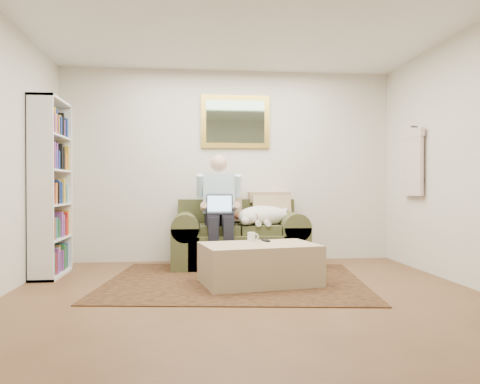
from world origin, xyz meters
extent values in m
cube|color=brown|center=(0.00, 0.00, 0.00)|extent=(4.50, 5.00, 0.01)
cube|color=silver|center=(0.00, 2.50, 1.30)|extent=(4.50, 0.01, 2.60)
cube|color=black|center=(-0.06, 1.05, 0.01)|extent=(2.94, 2.47, 0.01)
cube|color=brown|center=(0.09, 2.00, 0.21)|extent=(1.28, 0.82, 0.42)
cube|color=brown|center=(0.09, 2.36, 0.63)|extent=(1.55, 0.18, 0.43)
cube|color=brown|center=(-0.59, 2.00, 0.26)|extent=(0.34, 0.82, 0.85)
cube|color=brown|center=(0.76, 2.00, 0.26)|extent=(0.34, 0.82, 0.85)
cube|color=brown|center=(-0.17, 1.95, 0.48)|extent=(0.49, 0.55, 0.12)
cube|color=brown|center=(0.34, 1.95, 0.48)|extent=(0.49, 0.55, 0.12)
cube|color=black|center=(-0.17, 1.77, 0.69)|extent=(0.33, 0.23, 0.02)
cube|color=black|center=(-0.17, 1.88, 0.80)|extent=(0.33, 0.06, 0.23)
cube|color=#99BFF2|center=(-0.17, 1.87, 0.80)|extent=(0.30, 0.05, 0.19)
cube|color=tan|center=(0.18, 0.88, 0.21)|extent=(1.27, 0.94, 0.42)
cylinder|color=white|center=(0.13, 1.10, 0.47)|extent=(0.08, 0.08, 0.10)
cube|color=black|center=(0.29, 1.09, 0.43)|extent=(0.08, 0.16, 0.02)
cube|color=gold|center=(0.09, 2.48, 1.90)|extent=(0.94, 0.04, 0.72)
cube|color=gray|center=(0.09, 2.46, 1.90)|extent=(0.80, 0.01, 0.58)
camera|label=1|loc=(-0.51, -3.89, 1.00)|focal=35.00mm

